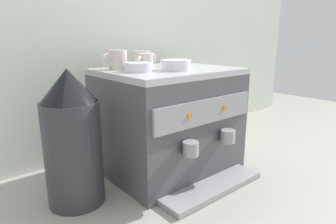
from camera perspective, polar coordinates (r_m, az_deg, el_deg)
ground_plane at (r=1.30m, az=0.00°, el=-10.74°), size 4.00×4.00×0.00m
tiled_backsplash_wall at (r=1.46m, az=-8.92°, el=11.85°), size 2.80×0.03×0.99m
espresso_machine at (r=1.22m, az=0.14°, el=-1.69°), size 0.53×0.53×0.43m
ceramic_cup_0 at (r=1.17m, az=-10.00°, el=10.09°), size 0.11×0.07×0.07m
ceramic_cup_1 at (r=1.26m, az=-5.01°, el=10.39°), size 0.10×0.07×0.07m
ceramic_cup_2 at (r=1.17m, az=-4.63°, el=9.95°), size 0.09×0.07×0.06m
ceramic_bowl_0 at (r=1.08m, az=-5.84°, el=8.76°), size 0.11×0.11×0.03m
ceramic_bowl_1 at (r=1.12m, az=1.51°, el=9.18°), size 0.12×0.12×0.04m
ceramic_bowl_2 at (r=1.28m, az=1.58°, el=9.63°), size 0.10×0.10×0.03m
coffee_grinder at (r=1.01m, az=-18.30°, el=-5.12°), size 0.19×0.19×0.46m
milk_pitcher at (r=1.53m, az=11.46°, el=-4.61°), size 0.09×0.09×0.12m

